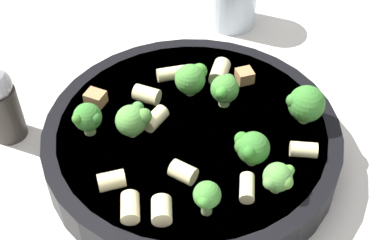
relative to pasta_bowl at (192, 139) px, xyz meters
The scene contains 23 objects.
ground_plane 0.02m from the pasta_bowl, ahead, with size 2.00×2.00×0.00m, color beige.
pasta_bowl is the anchor object (origin of this frame).
broccoli_floret_0 0.11m from the pasta_bowl, 76.27° to the right, with size 0.02×0.02×0.03m.
broccoli_floret_1 0.07m from the pasta_bowl, 163.47° to the right, with size 0.03×0.03×0.03m.
broccoli_floret_2 0.10m from the pasta_bowl, 168.82° to the right, with size 0.03×0.03×0.03m.
broccoli_floret_3 0.06m from the pasta_bowl, 52.23° to the left, with size 0.03×0.03×0.03m.
broccoli_floret_4 0.06m from the pasta_bowl, 98.16° to the left, with size 0.03×0.04×0.03m.
broccoli_floret_5 0.08m from the pasta_bowl, 33.83° to the right, with size 0.03×0.03×0.03m.
broccoli_floret_6 0.11m from the pasta_bowl, 39.62° to the right, with size 0.03×0.03×0.03m.
broccoli_floret_7 0.12m from the pasta_bowl, 12.45° to the left, with size 0.04×0.04×0.04m.
rigatoni_0 0.12m from the pasta_bowl, 109.86° to the right, with size 0.02×0.02×0.03m, color beige.
rigatoni_1 0.07m from the pasta_bowl, 92.40° to the right, with size 0.02×0.02×0.02m, color beige.
rigatoni_2 0.08m from the pasta_bowl, 113.96° to the left, with size 0.01×0.01×0.03m, color beige.
rigatoni_3 0.11m from the pasta_bowl, 12.38° to the right, with size 0.01×0.01×0.02m, color beige.
rigatoni_4 0.04m from the pasta_bowl, behind, with size 0.02×0.02×0.03m, color beige.
rigatoni_5 0.11m from the pasta_bowl, 96.47° to the right, with size 0.02×0.02×0.02m, color beige.
rigatoni_6 0.08m from the pasta_bowl, 75.30° to the left, with size 0.02×0.02×0.03m, color beige.
rigatoni_7 0.10m from the pasta_bowl, 52.26° to the right, with size 0.01×0.01×0.03m, color beige.
rigatoni_8 0.06m from the pasta_bowl, 147.17° to the left, with size 0.02×0.02×0.03m, color beige.
rigatoni_9 0.10m from the pasta_bowl, 126.70° to the right, with size 0.02×0.02×0.02m, color beige.
chicken_chunk_0 0.09m from the pasta_bowl, 58.48° to the left, with size 0.02×0.02×0.01m, color #A87A4C.
chicken_chunk_1 0.11m from the pasta_bowl, 167.30° to the left, with size 0.02×0.02×0.01m, color #A87A4C.
pepper_shaker 0.20m from the pasta_bowl, behind, with size 0.03×0.03×0.09m.
Camera 1 is at (0.04, -0.36, 0.41)m, focal length 50.00 mm.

